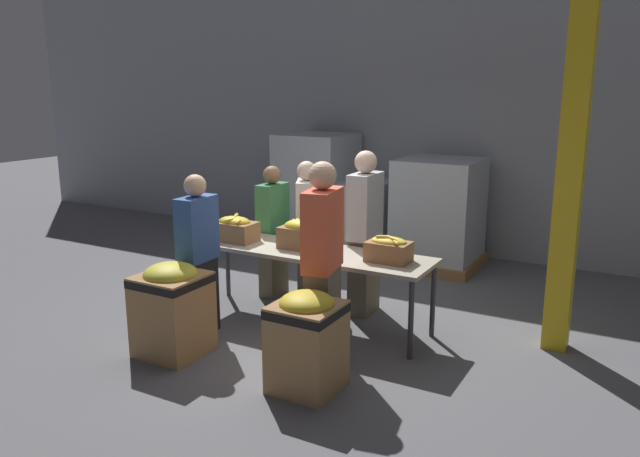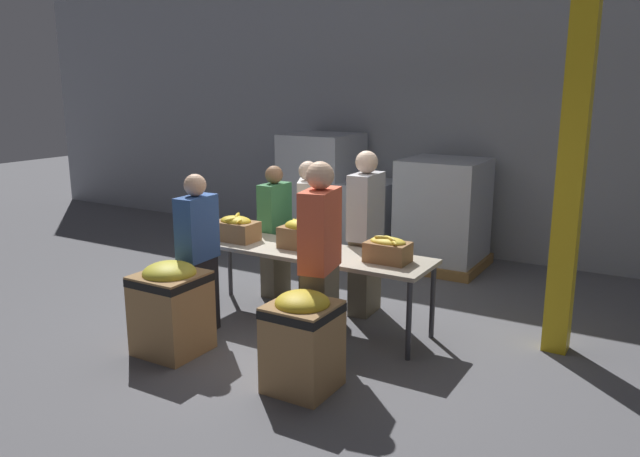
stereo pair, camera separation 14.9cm
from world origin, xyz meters
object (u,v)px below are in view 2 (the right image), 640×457
at_px(banana_box_0, 236,228).
at_px(donation_bin_1, 303,338).
at_px(volunteer_2, 365,234).
at_px(volunteer_0, 320,265).
at_px(donation_bin_0, 171,305).
at_px(pallet_stack_1, 443,215).
at_px(sorting_table, 307,255).
at_px(support_pillar, 575,133).
at_px(volunteer_3, 198,256).
at_px(volunteer_1, 308,233).
at_px(pallet_stack_0, 362,218).
at_px(banana_box_1, 303,234).
at_px(volunteer_4, 275,232).
at_px(banana_box_2, 388,249).
at_px(pallet_stack_2, 322,192).

xyz_separation_m(banana_box_0, donation_bin_1, (1.57, -1.17, -0.48)).
bearing_deg(volunteer_2, volunteer_0, 6.29).
xyz_separation_m(donation_bin_0, pallet_stack_1, (1.18, 3.88, 0.26)).
relative_size(sorting_table, pallet_stack_1, 1.79).
bearing_deg(banana_box_0, volunteer_0, -24.07).
bearing_deg(support_pillar, volunteer_3, -156.38).
relative_size(volunteer_1, donation_bin_0, 1.86).
bearing_deg(volunteer_3, pallet_stack_0, -3.03).
relative_size(banana_box_0, donation_bin_0, 0.54).
bearing_deg(banana_box_1, support_pillar, 14.07).
distance_m(banana_box_1, volunteer_4, 0.94).
bearing_deg(donation_bin_0, support_pillar, 31.36).
bearing_deg(volunteer_4, donation_bin_1, 40.61).
bearing_deg(volunteer_4, volunteer_0, 47.62).
distance_m(sorting_table, banana_box_2, 0.90).
bearing_deg(volunteer_2, volunteer_4, -92.30).
distance_m(donation_bin_0, pallet_stack_0, 3.96).
distance_m(sorting_table, volunteer_4, 0.97).
bearing_deg(volunteer_2, banana_box_0, -64.89).
bearing_deg(donation_bin_1, pallet_stack_1, 93.45).
relative_size(banana_box_2, support_pillar, 0.10).
relative_size(volunteer_4, pallet_stack_0, 1.44).
bearing_deg(banana_box_0, donation_bin_0, -82.48).
xyz_separation_m(sorting_table, banana_box_1, (-0.06, 0.02, 0.21)).
relative_size(sorting_table, volunteer_4, 1.71).
distance_m(volunteer_2, pallet_stack_0, 2.46).
height_order(banana_box_0, volunteer_4, volunteer_4).
distance_m(volunteer_1, pallet_stack_0, 2.18).
relative_size(pallet_stack_1, pallet_stack_2, 0.86).
bearing_deg(banana_box_0, volunteer_3, -84.23).
height_order(banana_box_0, pallet_stack_2, pallet_stack_2).
height_order(support_pillar, pallet_stack_0, support_pillar).
relative_size(support_pillar, pallet_stack_2, 2.36).
bearing_deg(banana_box_2, banana_box_1, 179.48).
bearing_deg(banana_box_2, volunteer_2, 132.37).
bearing_deg(pallet_stack_1, volunteer_1, -112.23).
relative_size(volunteer_1, pallet_stack_1, 1.10).
height_order(sorting_table, volunteer_1, volunteer_1).
height_order(banana_box_1, pallet_stack_2, pallet_stack_2).
height_order(volunteer_4, pallet_stack_1, volunteer_4).
bearing_deg(banana_box_2, pallet_stack_0, 121.10).
bearing_deg(banana_box_2, sorting_table, -179.31).
distance_m(donation_bin_1, pallet_stack_2, 4.58).
distance_m(pallet_stack_0, pallet_stack_1, 1.26).
relative_size(banana_box_2, pallet_stack_2, 0.24).
xyz_separation_m(banana_box_0, banana_box_1, (0.80, 0.08, 0.02)).
relative_size(donation_bin_1, pallet_stack_0, 0.78).
bearing_deg(donation_bin_0, pallet_stack_2, 100.80).
height_order(banana_box_2, volunteer_3, volunteer_3).
height_order(sorting_table, volunteer_4, volunteer_4).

